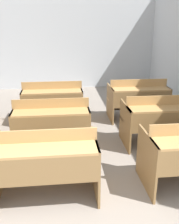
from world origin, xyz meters
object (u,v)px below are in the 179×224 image
bench_third_right (138,98)px  bench_front_center (46,161)px  wastepaper_bin (165,101)px  bench_third_center (53,101)px  bench_second_right (160,119)px  bench_second_center (52,123)px

bench_third_right → bench_front_center: bearing=-126.6°
bench_third_right → wastepaper_bin: bearing=38.6°
bench_third_center → bench_front_center: bearing=-90.6°
bench_second_right → bench_third_right: same height
bench_front_center → bench_second_right: bearing=33.1°
bench_front_center → bench_third_center: 2.51m
bench_third_center → wastepaper_bin: bearing=15.4°
bench_third_center → bench_third_right: size_ratio=1.00×
wastepaper_bin → bench_third_right: bearing=-141.4°
bench_second_right → bench_third_center: (-1.87, 1.27, 0.00)m
bench_second_right → bench_third_center: bearing=145.8°
bench_front_center → bench_second_right: same height
bench_front_center → bench_third_right: size_ratio=1.00×
bench_second_center → bench_third_right: (1.83, 1.26, 0.00)m
bench_third_center → bench_third_right: same height
bench_second_right → bench_second_center: bearing=179.4°
bench_second_center → bench_third_center: same height
bench_second_right → bench_third_right: 1.28m
bench_front_center → bench_third_right: same height
bench_second_center → bench_third_center: 1.25m
bench_third_center → bench_second_right: bearing=-34.2°
bench_second_center → bench_third_center: size_ratio=1.00×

